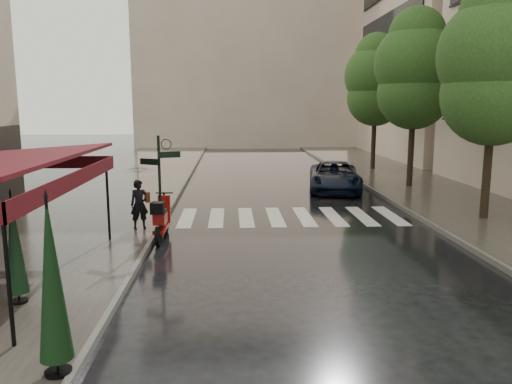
{
  "coord_description": "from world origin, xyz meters",
  "views": [
    {
      "loc": [
        0.86,
        -11.44,
        3.93
      ],
      "look_at": [
        1.61,
        3.2,
        1.4
      ],
      "focal_mm": 35.0,
      "sensor_mm": 36.0,
      "label": 1
    }
  ],
  "objects": [
    {
      "name": "sidewalk_near",
      "position": [
        -4.5,
        12.0,
        0.06
      ],
      "size": [
        6.0,
        60.0,
        0.12
      ],
      "primitive_type": "cube",
      "color": "#38332D",
      "rests_on": "ground"
    },
    {
      "name": "tree_mid",
      "position": [
        9.5,
        12.0,
        5.59
      ],
      "size": [
        3.8,
        3.8,
        8.34
      ],
      "color": "black",
      "rests_on": "sidewalk_far"
    },
    {
      "name": "haussmann_far",
      "position": [
        16.5,
        26.0,
        9.25
      ],
      "size": [
        8.0,
        16.0,
        18.5
      ],
      "primitive_type": "cube",
      "color": "tan",
      "rests_on": "ground"
    },
    {
      "name": "crosswalk",
      "position": [
        2.98,
        6.0,
        0.01
      ],
      "size": [
        7.85,
        3.2,
        0.01
      ],
      "color": "silver",
      "rests_on": "ground"
    },
    {
      "name": "scooter",
      "position": [
        -1.2,
        3.09,
        0.61
      ],
      "size": [
        0.53,
        1.99,
        1.31
      ],
      "rotation": [
        0.0,
        0.0,
        -0.02
      ],
      "color": "black",
      "rests_on": "ground"
    },
    {
      "name": "ground",
      "position": [
        0.0,
        0.0,
        0.0
      ],
      "size": [
        120.0,
        120.0,
        0.0
      ],
      "primitive_type": "plane",
      "color": "black",
      "rests_on": "ground"
    },
    {
      "name": "pedestrian_with_umbrella",
      "position": [
        -2.0,
        4.03,
        1.71
      ],
      "size": [
        1.2,
        1.21,
        2.39
      ],
      "rotation": [
        0.0,
        0.0,
        0.38
      ],
      "color": "black",
      "rests_on": "sidewalk_near"
    },
    {
      "name": "tree_near",
      "position": [
        9.6,
        5.0,
        5.32
      ],
      "size": [
        3.8,
        3.8,
        7.99
      ],
      "color": "black",
      "rests_on": "sidewalk_far"
    },
    {
      "name": "sidewalk_far",
      "position": [
        10.25,
        12.0,
        0.06
      ],
      "size": [
        5.5,
        60.0,
        0.12
      ],
      "primitive_type": "cube",
      "color": "#38332D",
      "rests_on": "ground"
    },
    {
      "name": "parasol_back",
      "position": [
        -3.32,
        -1.91,
        1.31
      ],
      "size": [
        0.41,
        0.41,
        2.22
      ],
      "color": "black",
      "rests_on": "sidewalk_near"
    },
    {
      "name": "tree_far",
      "position": [
        9.7,
        19.0,
        5.46
      ],
      "size": [
        3.8,
        3.8,
        8.16
      ],
      "color": "black",
      "rests_on": "sidewalk_far"
    },
    {
      "name": "parasol_front",
      "position": [
        -1.65,
        -4.65,
        1.55
      ],
      "size": [
        0.48,
        0.48,
        2.65
      ],
      "color": "black",
      "rests_on": "sidewalk_near"
    },
    {
      "name": "curb_far",
      "position": [
        7.45,
        12.0,
        0.07
      ],
      "size": [
        0.12,
        60.0,
        0.16
      ],
      "primitive_type": "cube",
      "color": "#595651",
      "rests_on": "ground"
    },
    {
      "name": "signpost",
      "position": [
        -1.19,
        3.0,
        1.83
      ],
      "size": [
        1.17,
        0.29,
        3.1
      ],
      "color": "black",
      "rests_on": "ground"
    },
    {
      "name": "curb_near",
      "position": [
        -1.45,
        12.0,
        0.07
      ],
      "size": [
        0.12,
        60.0,
        0.16
      ],
      "primitive_type": "cube",
      "color": "#595651",
      "rests_on": "ground"
    },
    {
      "name": "backdrop_building",
      "position": [
        3.0,
        38.0,
        10.0
      ],
      "size": [
        22.0,
        6.0,
        20.0
      ],
      "primitive_type": "cube",
      "color": "tan",
      "rests_on": "ground"
    },
    {
      "name": "parked_car",
      "position": [
        5.71,
        11.4,
        0.68
      ],
      "size": [
        3.0,
        5.22,
        1.37
      ],
      "primitive_type": "imported",
      "rotation": [
        0.0,
        0.0,
        -0.15
      ],
      "color": "black",
      "rests_on": "ground"
    }
  ]
}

